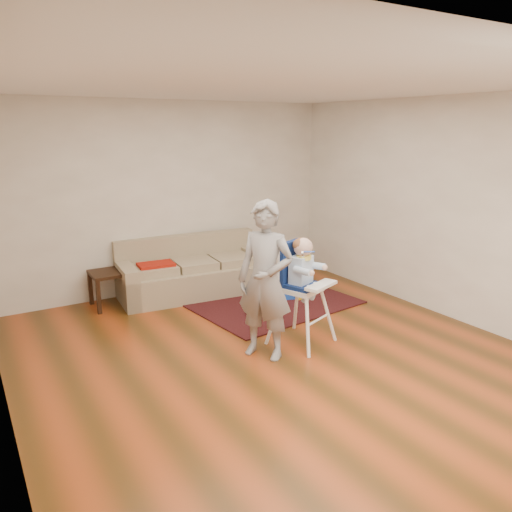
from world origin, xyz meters
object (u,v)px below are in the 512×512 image
ride_on_toy (284,280)px  adult (265,281)px  toy_ball (250,308)px  side_table (110,289)px  high_chair (302,293)px  sofa (193,267)px

ride_on_toy → adult: adult is taller
toy_ball → adult: adult is taller
side_table → ride_on_toy: size_ratio=0.96×
adult → high_chair: bearing=64.4°
sofa → toy_ball: (0.27, -1.13, -0.31)m
sofa → toy_ball: 1.20m
adult → sofa: bearing=142.4°
side_table → high_chair: (1.48, -2.26, 0.34)m
high_chair → sofa: bearing=77.9°
high_chair → adult: adult is taller
toy_ball → adult: 1.38m
ride_on_toy → toy_ball: 0.82m
side_table → high_chair: bearing=-56.8°
ride_on_toy → high_chair: 1.52m
toy_ball → high_chair: size_ratio=0.12×
side_table → adult: adult is taller
sofa → side_table: size_ratio=4.48×
ride_on_toy → toy_ball: (-0.73, -0.31, -0.18)m
sofa → adult: 2.25m
ride_on_toy → high_chair: size_ratio=0.42×
side_table → toy_ball: size_ratio=3.30×
toy_ball → side_table: bearing=138.8°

